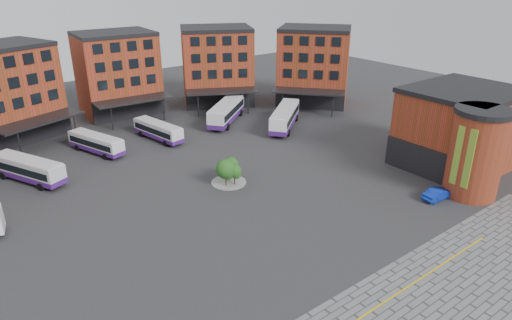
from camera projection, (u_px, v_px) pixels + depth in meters
ground at (278, 228)px, 47.50m from camera, size 160.00×160.00×0.00m
yellow_line at (403, 290)px, 38.41m from camera, size 26.00×0.15×0.02m
main_building at (94, 93)px, 69.83m from camera, size 94.14×42.48×14.60m
east_building at (463, 132)px, 59.28m from camera, size 17.40×15.40×10.60m
tree_island at (229, 170)px, 56.28m from camera, size 4.40×4.40×3.55m
bus_b at (28, 169)px, 57.19m from camera, size 6.90×10.94×3.07m
bus_c at (96, 143)px, 66.00m from camera, size 5.29×9.99×2.76m
bus_d at (158, 130)px, 71.00m from camera, size 3.99×10.12×2.78m
bus_e at (227, 111)px, 78.83m from camera, size 11.66×10.12×3.55m
bus_f at (285, 117)px, 76.12m from camera, size 11.41×9.88×3.47m
blue_car at (438, 194)px, 53.15m from camera, size 4.29×1.82×1.38m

